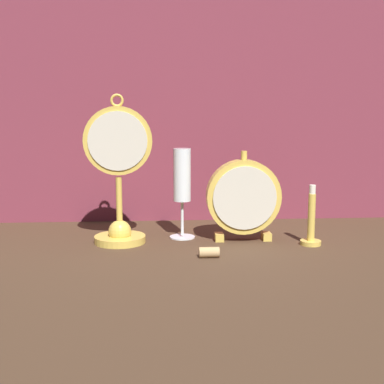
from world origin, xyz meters
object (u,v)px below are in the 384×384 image
object	(u,v)px
mantel_clock_silver	(243,197)
champagne_flute	(182,182)
brass_candlestick	(311,225)
pocket_watch_on_stand	(119,182)
wine_cork	(209,252)

from	to	relation	value
mantel_clock_silver	champagne_flute	size ratio (longest dim) A/B	0.98
brass_candlestick	pocket_watch_on_stand	bearing A→B (deg)	173.54
champagne_flute	brass_candlestick	xyz separation A→B (m)	(0.29, -0.09, -0.09)
champagne_flute	brass_candlestick	distance (m)	0.31
pocket_watch_on_stand	wine_cork	distance (m)	0.27
pocket_watch_on_stand	wine_cork	bearing A→B (deg)	-35.17
champagne_flute	brass_candlestick	size ratio (longest dim) A/B	1.56
brass_candlestick	wine_cork	size ratio (longest dim) A/B	3.29
wine_cork	brass_candlestick	bearing A→B (deg)	19.93
pocket_watch_on_stand	champagne_flute	distance (m)	0.15
brass_candlestick	wine_cork	bearing A→B (deg)	-160.07
pocket_watch_on_stand	brass_candlestick	bearing A→B (deg)	-6.46
mantel_clock_silver	champagne_flute	world-z (taller)	champagne_flute
mantel_clock_silver	champagne_flute	distance (m)	0.15
pocket_watch_on_stand	wine_cork	size ratio (longest dim) A/B	8.12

